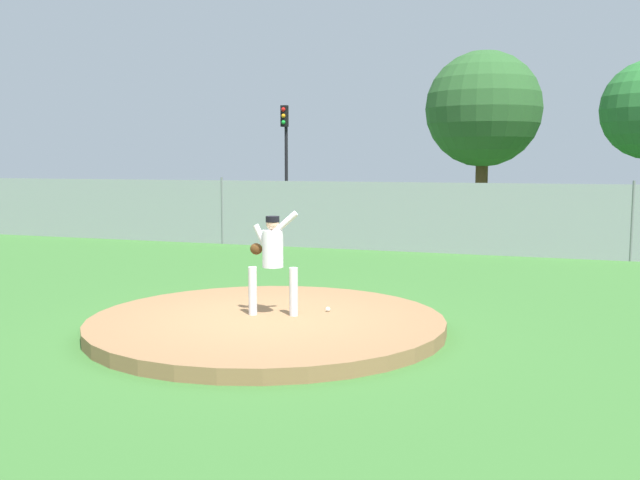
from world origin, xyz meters
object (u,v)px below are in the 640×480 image
at_px(baseball, 328,309).
at_px(parked_car_red, 640,216).
at_px(traffic_cone_orange, 465,230).
at_px(parked_car_white, 540,215).
at_px(pitcher_youth, 272,255).
at_px(parked_car_charcoal, 198,206).
at_px(parked_car_burgundy, 407,211).
at_px(traffic_light_near, 285,143).

height_order(baseball, parked_car_red, parked_car_red).
relative_size(parked_car_red, traffic_cone_orange, 8.34).
height_order(parked_car_white, traffic_cone_orange, parked_car_white).
distance_m(pitcher_youth, parked_car_red, 16.09).
distance_m(baseball, parked_car_charcoal, 17.09).
xyz_separation_m(parked_car_charcoal, traffic_cone_orange, (10.28, -0.30, -0.58)).
height_order(parked_car_burgundy, traffic_cone_orange, parked_car_burgundy).
height_order(baseball, traffic_cone_orange, traffic_cone_orange).
bearing_deg(traffic_light_near, parked_car_burgundy, -31.88).
xyz_separation_m(pitcher_youth, parked_car_red, (6.44, 14.74, -0.34)).
bearing_deg(traffic_cone_orange, parked_car_white, 5.47).
xyz_separation_m(parked_car_red, parked_car_white, (-3.03, -0.43, -0.00)).
bearing_deg(pitcher_youth, traffic_light_near, 111.45).
bearing_deg(parked_car_charcoal, parked_car_burgundy, 1.79).
height_order(parked_car_red, parked_car_charcoal, parked_car_charcoal).
height_order(parked_car_white, parked_car_burgundy, parked_car_burgundy).
relative_size(parked_car_white, traffic_light_near, 0.95).
relative_size(pitcher_youth, parked_car_charcoal, 0.34).
distance_m(parked_car_white, traffic_cone_orange, 2.46).
distance_m(parked_car_charcoal, parked_car_white, 12.67).
distance_m(pitcher_youth, traffic_cone_orange, 14.15).
distance_m(parked_car_white, traffic_light_near, 11.74).
bearing_deg(parked_car_charcoal, parked_car_red, 1.28).
bearing_deg(parked_car_burgundy, traffic_light_near, 148.12).
distance_m(parked_car_red, parked_car_charcoal, 15.70).
distance_m(parked_car_red, parked_car_white, 3.06).
bearing_deg(parked_car_white, parked_car_charcoal, 179.67).
xyz_separation_m(parked_car_red, traffic_light_near, (-13.70, 3.74, 2.55)).
height_order(pitcher_youth, traffic_cone_orange, pitcher_youth).
bearing_deg(parked_car_charcoal, baseball, -54.25).
xyz_separation_m(parked_car_charcoal, parked_car_white, (12.67, -0.07, -0.03)).
relative_size(parked_car_charcoal, parked_car_white, 1.03).
bearing_deg(parked_car_red, parked_car_white, -172.00).
bearing_deg(parked_car_white, traffic_light_near, 158.69).
xyz_separation_m(parked_car_red, parked_car_charcoal, (-15.70, -0.35, 0.03)).
bearing_deg(parked_car_red, parked_car_charcoal, -178.72).
relative_size(traffic_cone_orange, traffic_light_near, 0.11).
xyz_separation_m(parked_car_burgundy, traffic_cone_orange, (2.12, -0.56, -0.57)).
height_order(traffic_cone_orange, traffic_light_near, traffic_light_near).
bearing_deg(pitcher_youth, parked_car_white, 76.59).
xyz_separation_m(parked_car_charcoal, parked_car_burgundy, (8.16, 0.25, -0.01)).
relative_size(parked_car_red, parked_car_charcoal, 0.95).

